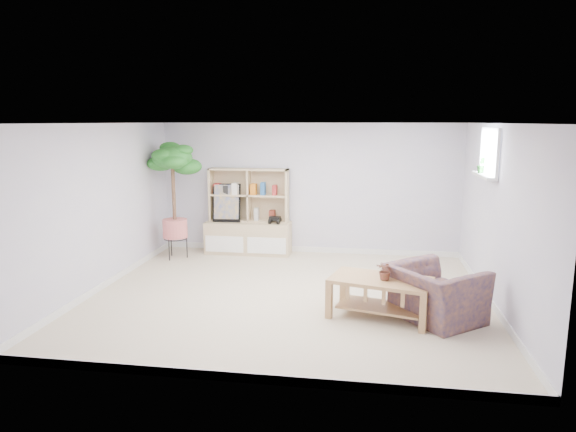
# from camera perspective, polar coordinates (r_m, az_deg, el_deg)

# --- Properties ---
(floor) EXTENTS (5.50, 5.00, 0.01)m
(floor) POSITION_cam_1_polar(r_m,az_deg,el_deg) (7.34, 0.01, -8.82)
(floor) COLOR beige
(floor) RESTS_ON ground
(ceiling) EXTENTS (5.50, 5.00, 0.01)m
(ceiling) POSITION_cam_1_polar(r_m,az_deg,el_deg) (6.93, 0.01, 10.27)
(ceiling) COLOR white
(ceiling) RESTS_ON walls
(walls) EXTENTS (5.51, 5.01, 2.40)m
(walls) POSITION_cam_1_polar(r_m,az_deg,el_deg) (7.04, 0.01, 0.45)
(walls) COLOR silver
(walls) RESTS_ON floor
(baseboard) EXTENTS (5.50, 5.00, 0.10)m
(baseboard) POSITION_cam_1_polar(r_m,az_deg,el_deg) (7.32, 0.01, -8.45)
(baseboard) COLOR white
(baseboard) RESTS_ON floor
(window) EXTENTS (0.10, 0.98, 0.68)m
(window) POSITION_cam_1_polar(r_m,az_deg,el_deg) (7.65, 21.54, 6.57)
(window) COLOR #C7DCFF
(window) RESTS_ON walls
(window_sill) EXTENTS (0.14, 1.00, 0.04)m
(window_sill) POSITION_cam_1_polar(r_m,az_deg,el_deg) (7.66, 20.95, 4.20)
(window_sill) COLOR white
(window_sill) RESTS_ON walls
(storage_unit) EXTENTS (1.57, 0.53, 1.57)m
(storage_unit) POSITION_cam_1_polar(r_m,az_deg,el_deg) (9.48, -4.47, 0.49)
(storage_unit) COLOR tan
(storage_unit) RESTS_ON floor
(poster) EXTENTS (0.52, 0.16, 0.71)m
(poster) POSITION_cam_1_polar(r_m,az_deg,el_deg) (9.52, -6.83, 1.46)
(poster) COLOR gold
(poster) RESTS_ON storage_unit
(toy_truck) EXTENTS (0.30, 0.22, 0.15)m
(toy_truck) POSITION_cam_1_polar(r_m,az_deg,el_deg) (9.34, -1.47, -0.39)
(toy_truck) COLOR black
(toy_truck) RESTS_ON storage_unit
(coffee_table) EXTENTS (1.36, 0.96, 0.50)m
(coffee_table) POSITION_cam_1_polar(r_m,az_deg,el_deg) (6.60, 10.20, -8.92)
(coffee_table) COLOR olive
(coffee_table) RESTS_ON floor
(table_plant) EXTENTS (0.29, 0.28, 0.24)m
(table_plant) POSITION_cam_1_polar(r_m,az_deg,el_deg) (6.43, 10.79, -5.98)
(table_plant) COLOR #115B11
(table_plant) RESTS_ON coffee_table
(floor_tree) EXTENTS (0.93, 0.93, 2.08)m
(floor_tree) POSITION_cam_1_polar(r_m,az_deg,el_deg) (9.28, -12.56, 1.63)
(floor_tree) COLOR #195F21
(floor_tree) RESTS_ON floor
(armchair) EXTENTS (1.35, 1.38, 0.77)m
(armchair) POSITION_cam_1_polar(r_m,az_deg,el_deg) (6.62, 16.01, -7.89)
(armchair) COLOR #1F214F
(armchair) RESTS_ON floor
(sill_plant) EXTENTS (0.14, 0.13, 0.23)m
(sill_plant) POSITION_cam_1_polar(r_m,az_deg,el_deg) (7.84, 20.72, 5.33)
(sill_plant) COLOR #195F21
(sill_plant) RESTS_ON window_sill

